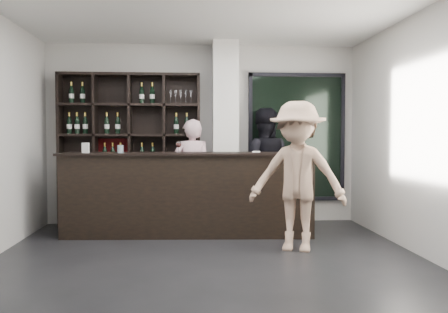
{
  "coord_description": "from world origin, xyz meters",
  "views": [
    {
      "loc": [
        -0.23,
        -5.01,
        1.42
      ],
      "look_at": [
        0.23,
        1.1,
        1.15
      ],
      "focal_mm": 38.0,
      "sensor_mm": 36.0,
      "label": 1
    }
  ],
  "objects": [
    {
      "name": "floor",
      "position": [
        0.0,
        0.0,
        -0.01
      ],
      "size": [
        5.0,
        5.5,
        0.01
      ],
      "primitive_type": "cube",
      "color": "black",
      "rests_on": "ground"
    },
    {
      "name": "wine_shelf",
      "position": [
        -1.15,
        2.57,
        1.2
      ],
      "size": [
        2.2,
        0.35,
        2.4
      ],
      "primitive_type": null,
      "color": "black",
      "rests_on": "floor"
    },
    {
      "name": "structural_column",
      "position": [
        0.35,
        2.47,
        1.45
      ],
      "size": [
        0.4,
        0.4,
        2.9
      ],
      "primitive_type": "cube",
      "color": "silver",
      "rests_on": "floor"
    },
    {
      "name": "glass_panel",
      "position": [
        1.55,
        2.69,
        1.4
      ],
      "size": [
        1.6,
        0.08,
        2.1
      ],
      "color": "black",
      "rests_on": "floor"
    },
    {
      "name": "tasting_counter",
      "position": [
        -0.24,
        1.75,
        0.59
      ],
      "size": [
        3.58,
        0.74,
        1.18
      ],
      "rotation": [
        0.0,
        0.0,
        -0.06
      ],
      "color": "black",
      "rests_on": "floor"
    },
    {
      "name": "taster_pink",
      "position": [
        -0.18,
        2.4,
        0.84
      ],
      "size": [
        0.64,
        0.44,
        1.68
      ],
      "primitive_type": "imported",
      "rotation": [
        0.0,
        0.0,
        3.08
      ],
      "color": "beige",
      "rests_on": "floor"
    },
    {
      "name": "taster_black",
      "position": [
        0.95,
        2.4,
        0.93
      ],
      "size": [
        0.98,
        0.81,
        1.86
      ],
      "primitive_type": "imported",
      "rotation": [
        0.0,
        0.0,
        3.02
      ],
      "color": "black",
      "rests_on": "floor"
    },
    {
      "name": "customer",
      "position": [
        1.11,
        0.73,
        0.92
      ],
      "size": [
        1.36,
        1.07,
        1.85
      ],
      "primitive_type": "imported",
      "rotation": [
        0.0,
        0.0,
        -0.37
      ],
      "color": "tan",
      "rests_on": "floor"
    },
    {
      "name": "wine_glass",
      "position": [
        -0.37,
        1.67,
        1.27
      ],
      "size": [
        0.09,
        0.09,
        0.19
      ],
      "primitive_type": null,
      "rotation": [
        0.0,
        0.0,
        0.18
      ],
      "color": "white",
      "rests_on": "tasting_counter"
    },
    {
      "name": "spit_cup",
      "position": [
        -1.17,
        1.58,
        1.24
      ],
      "size": [
        0.11,
        0.11,
        0.11
      ],
      "primitive_type": "cylinder",
      "rotation": [
        0.0,
        0.0,
        0.39
      ],
      "color": "silver",
      "rests_on": "tasting_counter"
    },
    {
      "name": "napkin_stack",
      "position": [
        0.75,
        1.78,
        1.19
      ],
      "size": [
        0.13,
        0.13,
        0.02
      ],
      "primitive_type": "cube",
      "rotation": [
        0.0,
        0.0,
        -0.21
      ],
      "color": "white",
      "rests_on": "tasting_counter"
    },
    {
      "name": "card_stand",
      "position": [
        -1.66,
        1.7,
        1.25
      ],
      "size": [
        0.1,
        0.06,
        0.14
      ],
      "primitive_type": "cube",
      "rotation": [
        0.0,
        0.0,
        -0.15
      ],
      "color": "white",
      "rests_on": "tasting_counter"
    }
  ]
}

